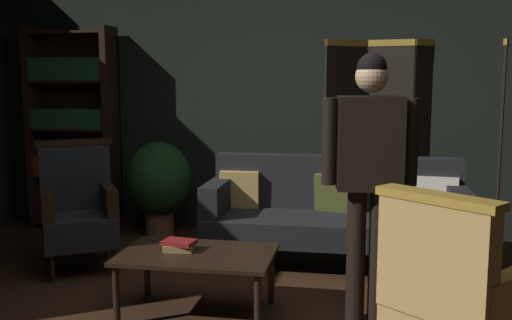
{
  "coord_description": "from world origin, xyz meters",
  "views": [
    {
      "loc": [
        0.77,
        -3.47,
        1.56
      ],
      "look_at": [
        0.0,
        0.8,
        0.95
      ],
      "focal_mm": 41.87,
      "sensor_mm": 36.0,
      "label": 1
    }
  ],
  "objects_px": {
    "folding_screen": "(410,137)",
    "bookshelf": "(73,123)",
    "armchair_gilt_accent": "(452,302)",
    "potted_plant": "(159,182)",
    "coffee_table": "(197,259)",
    "book_tan_leather": "(179,247)",
    "armchair_wing_left": "(78,209)",
    "standing_figure": "(369,163)",
    "book_red_leather": "(179,242)",
    "velvet_couch": "(334,210)"
  },
  "relations": [
    {
      "from": "folding_screen",
      "to": "bookshelf",
      "type": "distance_m",
      "value": 3.37
    },
    {
      "from": "armchair_gilt_accent",
      "to": "potted_plant",
      "type": "height_order",
      "value": "armchair_gilt_accent"
    },
    {
      "from": "coffee_table",
      "to": "book_tan_leather",
      "type": "bearing_deg",
      "value": 166.61
    },
    {
      "from": "bookshelf",
      "to": "armchair_wing_left",
      "type": "xyz_separation_m",
      "value": [
        0.66,
        -1.26,
        -0.59
      ]
    },
    {
      "from": "armchair_gilt_accent",
      "to": "folding_screen",
      "type": "bearing_deg",
      "value": 89.91
    },
    {
      "from": "bookshelf",
      "to": "potted_plant",
      "type": "xyz_separation_m",
      "value": [
        0.97,
        -0.2,
        -0.54
      ]
    },
    {
      "from": "bookshelf",
      "to": "armchair_wing_left",
      "type": "relative_size",
      "value": 1.97
    },
    {
      "from": "potted_plant",
      "to": "standing_figure",
      "type": "bearing_deg",
      "value": -41.05
    },
    {
      "from": "coffee_table",
      "to": "standing_figure",
      "type": "height_order",
      "value": "standing_figure"
    },
    {
      "from": "standing_figure",
      "to": "book_red_leather",
      "type": "xyz_separation_m",
      "value": [
        -1.22,
        -0.06,
        -0.55
      ]
    },
    {
      "from": "bookshelf",
      "to": "armchair_gilt_accent",
      "type": "height_order",
      "value": "bookshelf"
    },
    {
      "from": "potted_plant",
      "to": "armchair_gilt_accent",
      "type": "bearing_deg",
      "value": -47.5
    },
    {
      "from": "book_red_leather",
      "to": "book_tan_leather",
      "type": "bearing_deg",
      "value": 180.0
    },
    {
      "from": "standing_figure",
      "to": "book_red_leather",
      "type": "bearing_deg",
      "value": -177.32
    },
    {
      "from": "folding_screen",
      "to": "armchair_gilt_accent",
      "type": "xyz_separation_m",
      "value": [
        -0.0,
        -3.0,
        -0.5
      ]
    },
    {
      "from": "bookshelf",
      "to": "standing_figure",
      "type": "distance_m",
      "value": 3.54
    },
    {
      "from": "bookshelf",
      "to": "armchair_gilt_accent",
      "type": "distance_m",
      "value": 4.42
    },
    {
      "from": "folding_screen",
      "to": "velvet_couch",
      "type": "distance_m",
      "value": 1.26
    },
    {
      "from": "armchair_wing_left",
      "to": "book_tan_leather",
      "type": "relative_size",
      "value": 5.44
    },
    {
      "from": "armchair_gilt_accent",
      "to": "book_red_leather",
      "type": "bearing_deg",
      "value": 153.28
    },
    {
      "from": "coffee_table",
      "to": "book_tan_leather",
      "type": "distance_m",
      "value": 0.15
    },
    {
      "from": "standing_figure",
      "to": "potted_plant",
      "type": "height_order",
      "value": "standing_figure"
    },
    {
      "from": "book_red_leather",
      "to": "coffee_table",
      "type": "bearing_deg",
      "value": -13.39
    },
    {
      "from": "coffee_table",
      "to": "book_red_leather",
      "type": "xyz_separation_m",
      "value": [
        -0.13,
        0.03,
        0.1
      ]
    },
    {
      "from": "coffee_table",
      "to": "armchair_wing_left",
      "type": "distance_m",
      "value": 1.44
    },
    {
      "from": "velvet_couch",
      "to": "coffee_table",
      "type": "bearing_deg",
      "value": -122.82
    },
    {
      "from": "armchair_gilt_accent",
      "to": "book_red_leather",
      "type": "xyz_separation_m",
      "value": [
        -1.62,
        0.81,
        -0.02
      ]
    },
    {
      "from": "potted_plant",
      "to": "folding_screen",
      "type": "bearing_deg",
      "value": 9.46
    },
    {
      "from": "folding_screen",
      "to": "standing_figure",
      "type": "relative_size",
      "value": 1.12
    },
    {
      "from": "armchair_wing_left",
      "to": "potted_plant",
      "type": "relative_size",
      "value": 1.11
    },
    {
      "from": "book_tan_leather",
      "to": "standing_figure",
      "type": "bearing_deg",
      "value": 2.68
    },
    {
      "from": "folding_screen",
      "to": "book_red_leather",
      "type": "distance_m",
      "value": 2.77
    },
    {
      "from": "armchair_gilt_accent",
      "to": "book_tan_leather",
      "type": "height_order",
      "value": "armchair_gilt_accent"
    },
    {
      "from": "armchair_wing_left",
      "to": "coffee_table",
      "type": "bearing_deg",
      "value": -32.19
    },
    {
      "from": "armchair_wing_left",
      "to": "potted_plant",
      "type": "distance_m",
      "value": 1.1
    },
    {
      "from": "velvet_couch",
      "to": "book_tan_leather",
      "type": "bearing_deg",
      "value": -127.44
    },
    {
      "from": "folding_screen",
      "to": "velvet_couch",
      "type": "bearing_deg",
      "value": -125.39
    },
    {
      "from": "coffee_table",
      "to": "armchair_gilt_accent",
      "type": "xyz_separation_m",
      "value": [
        1.49,
        -0.78,
        0.12
      ]
    },
    {
      "from": "armchair_wing_left",
      "to": "book_red_leather",
      "type": "distance_m",
      "value": 1.31
    },
    {
      "from": "folding_screen",
      "to": "armchair_gilt_accent",
      "type": "bearing_deg",
      "value": -90.09
    },
    {
      "from": "folding_screen",
      "to": "coffee_table",
      "type": "height_order",
      "value": "folding_screen"
    },
    {
      "from": "armchair_gilt_accent",
      "to": "book_red_leather",
      "type": "distance_m",
      "value": 1.81
    },
    {
      "from": "standing_figure",
      "to": "velvet_couch",
      "type": "bearing_deg",
      "value": 102.39
    },
    {
      "from": "book_tan_leather",
      "to": "book_red_leather",
      "type": "height_order",
      "value": "book_red_leather"
    },
    {
      "from": "velvet_couch",
      "to": "coffee_table",
      "type": "distance_m",
      "value": 1.53
    },
    {
      "from": "potted_plant",
      "to": "book_red_leather",
      "type": "height_order",
      "value": "potted_plant"
    },
    {
      "from": "velvet_couch",
      "to": "book_red_leather",
      "type": "distance_m",
      "value": 1.58
    },
    {
      "from": "armchair_wing_left",
      "to": "bookshelf",
      "type": "bearing_deg",
      "value": 117.57
    },
    {
      "from": "armchair_gilt_accent",
      "to": "standing_figure",
      "type": "bearing_deg",
      "value": 114.5
    },
    {
      "from": "velvet_couch",
      "to": "potted_plant",
      "type": "bearing_deg",
      "value": 162.72
    }
  ]
}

